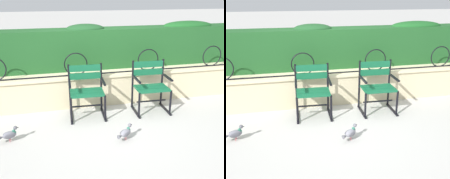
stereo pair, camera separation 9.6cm
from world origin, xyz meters
TOP-DOWN VIEW (x-y plane):
  - ground_plane at (0.00, 0.00)m, footprint 60.00×60.00m
  - stone_wall at (0.00, 0.93)m, footprint 8.01×0.41m
  - iron_arch_fence at (-0.39, 0.86)m, footprint 7.46×0.02m
  - hedge_row at (0.01, 1.38)m, footprint 7.85×0.54m
  - park_chair_left at (-0.37, 0.46)m, footprint 0.62×0.55m
  - park_chair_right at (0.77, 0.41)m, footprint 0.62×0.54m
  - pigeon_near_chairs at (0.04, -0.50)m, footprint 0.26×0.20m
  - pigeon_far_side at (-1.58, -0.16)m, footprint 0.29×0.15m

SIDE VIEW (x-z plane):
  - ground_plane at x=0.00m, z-range 0.00..0.00m
  - pigeon_near_chairs at x=0.04m, z-range 0.00..0.22m
  - pigeon_far_side at x=-1.58m, z-range 0.00..0.22m
  - stone_wall at x=0.00m, z-range 0.00..0.61m
  - park_chair_left at x=-0.37m, z-range 0.03..0.90m
  - park_chair_right at x=0.77m, z-range 0.03..0.92m
  - iron_arch_fence at x=-0.39m, z-range 0.57..0.99m
  - hedge_row at x=0.01m, z-range 0.58..1.44m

